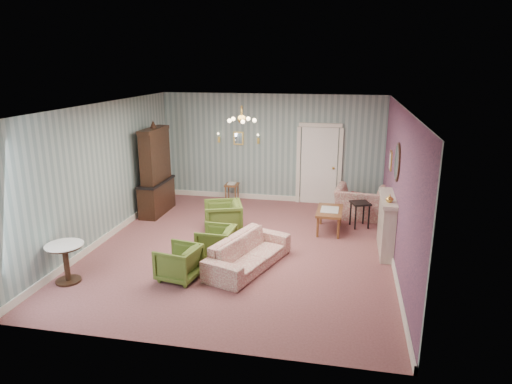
% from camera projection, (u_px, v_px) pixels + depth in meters
% --- Properties ---
extents(floor, '(7.00, 7.00, 0.00)m').
position_uv_depth(floor, '(243.00, 248.00, 9.48)').
color(floor, '#8B5151').
rests_on(floor, ground).
extents(ceiling, '(7.00, 7.00, 0.00)m').
position_uv_depth(ceiling, '(242.00, 106.00, 8.68)').
color(ceiling, white).
rests_on(ceiling, ground).
extents(wall_back, '(6.00, 0.00, 6.00)m').
position_uv_depth(wall_back, '(271.00, 148.00, 12.38)').
color(wall_back, slate).
rests_on(wall_back, ground).
extents(wall_front, '(6.00, 0.00, 6.00)m').
position_uv_depth(wall_front, '(180.00, 247.00, 5.78)').
color(wall_front, slate).
rests_on(wall_front, ground).
extents(wall_left, '(0.00, 7.00, 7.00)m').
position_uv_depth(wall_left, '(103.00, 173.00, 9.65)').
color(wall_left, slate).
rests_on(wall_left, ground).
extents(wall_right, '(0.00, 7.00, 7.00)m').
position_uv_depth(wall_right, '(399.00, 188.00, 8.51)').
color(wall_right, slate).
rests_on(wall_right, ground).
extents(wall_right_floral, '(0.00, 7.00, 7.00)m').
position_uv_depth(wall_right_floral, '(399.00, 188.00, 8.51)').
color(wall_right_floral, '#B15870').
rests_on(wall_right_floral, ground).
extents(door, '(1.12, 0.12, 2.16)m').
position_uv_depth(door, '(319.00, 164.00, 12.20)').
color(door, white).
rests_on(door, floor).
extents(olive_chair_a, '(0.73, 0.77, 0.68)m').
position_uv_depth(olive_chair_a, '(179.00, 261.00, 8.03)').
color(olive_chair_a, '#4F6523').
rests_on(olive_chair_a, floor).
extents(olive_chair_b, '(0.65, 0.69, 0.69)m').
position_uv_depth(olive_chair_b, '(216.00, 241.00, 8.93)').
color(olive_chair_b, '#4F6523').
rests_on(olive_chair_b, floor).
extents(olive_chair_c, '(0.96, 1.00, 0.82)m').
position_uv_depth(olive_chair_c, '(223.00, 217.00, 10.11)').
color(olive_chair_c, '#4F6523').
rests_on(olive_chair_c, floor).
extents(sofa_chintz, '(1.20, 2.07, 0.78)m').
position_uv_depth(sofa_chintz, '(248.00, 247.00, 8.50)').
color(sofa_chintz, '#9D3F42').
rests_on(sofa_chintz, floor).
extents(wingback_chair, '(1.25, 0.90, 1.02)m').
position_uv_depth(wingback_chair, '(360.00, 198.00, 11.20)').
color(wingback_chair, '#9D3F42').
rests_on(wingback_chair, floor).
extents(dresser, '(0.48, 1.38, 2.29)m').
position_uv_depth(dresser, '(155.00, 169.00, 11.38)').
color(dresser, black).
rests_on(dresser, floor).
extents(fireplace, '(0.30, 1.40, 1.16)m').
position_uv_depth(fireplace, '(386.00, 224.00, 9.15)').
color(fireplace, beige).
rests_on(fireplace, floor).
extents(mantel_vase, '(0.15, 0.15, 0.15)m').
position_uv_depth(mantel_vase, '(390.00, 198.00, 8.60)').
color(mantel_vase, gold).
rests_on(mantel_vase, fireplace).
extents(oval_mirror, '(0.04, 0.76, 0.84)m').
position_uv_depth(oval_mirror, '(397.00, 162.00, 8.79)').
color(oval_mirror, white).
rests_on(oval_mirror, wall_right).
extents(framed_print, '(0.04, 0.34, 0.42)m').
position_uv_depth(framed_print, '(391.00, 161.00, 10.13)').
color(framed_print, gold).
rests_on(framed_print, wall_right).
extents(coffee_table, '(0.58, 1.01, 0.51)m').
position_uv_depth(coffee_table, '(329.00, 220.00, 10.34)').
color(coffee_table, brown).
rests_on(coffee_table, floor).
extents(side_table_black, '(0.51, 0.51, 0.60)m').
position_uv_depth(side_table_black, '(360.00, 215.00, 10.59)').
color(side_table_black, black).
rests_on(side_table_black, floor).
extents(pedestal_table, '(0.80, 0.80, 0.71)m').
position_uv_depth(pedestal_table, '(66.00, 263.00, 7.92)').
color(pedestal_table, black).
rests_on(pedestal_table, floor).
extents(nesting_table, '(0.35, 0.44, 0.57)m').
position_uv_depth(nesting_table, '(232.00, 192.00, 12.45)').
color(nesting_table, brown).
rests_on(nesting_table, floor).
extents(gilt_mirror_back, '(0.28, 0.06, 0.36)m').
position_uv_depth(gilt_mirror_back, '(238.00, 138.00, 12.44)').
color(gilt_mirror_back, gold).
rests_on(gilt_mirror_back, wall_back).
extents(sconce_left, '(0.16, 0.12, 0.30)m').
position_uv_depth(sconce_left, '(219.00, 138.00, 12.53)').
color(sconce_left, gold).
rests_on(sconce_left, wall_back).
extents(sconce_right, '(0.16, 0.12, 0.30)m').
position_uv_depth(sconce_right, '(258.00, 139.00, 12.32)').
color(sconce_right, gold).
rests_on(sconce_right, wall_back).
extents(chandelier, '(0.56, 0.56, 0.36)m').
position_uv_depth(chandelier, '(242.00, 120.00, 8.76)').
color(chandelier, gold).
rests_on(chandelier, ceiling).
extents(burgundy_cushion, '(0.41, 0.28, 0.39)m').
position_uv_depth(burgundy_cushion, '(358.00, 200.00, 11.07)').
color(burgundy_cushion, maroon).
rests_on(burgundy_cushion, wingback_chair).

